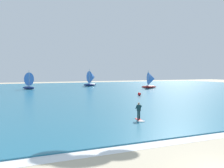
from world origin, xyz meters
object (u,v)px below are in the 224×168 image
Objects in this scene: sailboat_mid_left at (27,81)px; marker_buoy at (139,94)px; sailboat_mid_right at (151,80)px; kitesurfer at (139,114)px; sailboat_outermost at (92,78)px.

sailboat_mid_left is 7.52× the size of marker_buoy.
sailboat_mid_left is at bearing 121.37° from marker_buoy.
sailboat_mid_right is 22.72m from marker_buoy.
sailboat_outermost reaches higher than kitesurfer.
marker_buoy is (-3.17, -34.90, -2.12)m from sailboat_outermost.
kitesurfer is 0.41× the size of sailboat_mid_left.
sailboat_outermost is (15.97, 56.49, 1.84)m from kitesurfer.
sailboat_mid_left is at bearing -162.08° from sailboat_outermost.
kitesurfer is at bearing -105.79° from sailboat_outermost.
sailboat_outermost is 35.11m from marker_buoy.
sailboat_mid_left is (-20.42, -6.60, -0.20)m from sailboat_outermost.
sailboat_mid_right is 20.41m from sailboat_outermost.
kitesurfer is at bearing -120.67° from marker_buoy.
marker_buoy is at bearing 59.33° from kitesurfer.
kitesurfer is 0.41× the size of sailboat_mid_right.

